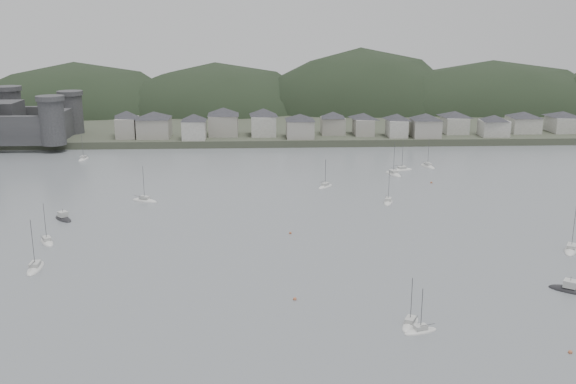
{
  "coord_description": "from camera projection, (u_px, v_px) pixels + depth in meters",
  "views": [
    {
      "loc": [
        -7.97,
        -97.37,
        52.18
      ],
      "look_at": [
        0.0,
        75.0,
        6.0
      ],
      "focal_mm": 39.99,
      "sensor_mm": 36.0,
      "label": 1
    }
  ],
  "objects": [
    {
      "name": "mooring_buoys",
      "position": [
        453.0,
        243.0,
        155.21
      ],
      "size": [
        105.82,
        113.31,
        0.7
      ],
      "color": "#AF5D3A",
      "rests_on": "ground"
    },
    {
      "name": "far_shore_land",
      "position": [
        271.0,
        106.0,
        392.09
      ],
      "size": [
        900.0,
        250.0,
        3.0
      ],
      "primitive_type": "cube",
      "color": "#383D2D",
      "rests_on": "ground"
    },
    {
      "name": "forested_ridge",
      "position": [
        281.0,
        134.0,
        370.91
      ],
      "size": [
        851.55,
        103.94,
        102.57
      ],
      "color": "black",
      "rests_on": "ground"
    },
    {
      "name": "motor_launch_near",
      "position": [
        570.0,
        290.0,
        127.81
      ],
      "size": [
        8.23,
        7.12,
        3.93
      ],
      "rotation": [
        0.0,
        0.0,
        0.94
      ],
      "color": "black",
      "rests_on": "ground"
    },
    {
      "name": "ground",
      "position": [
        309.0,
        341.0,
        107.81
      ],
      "size": [
        900.0,
        900.0,
        0.0
      ],
      "primitive_type": "plane",
      "color": "slate",
      "rests_on": "ground"
    },
    {
      "name": "waterfront_town",
      "position": [
        390.0,
        122.0,
        284.75
      ],
      "size": [
        451.48,
        28.46,
        12.92
      ],
      "color": "#A09D92",
      "rests_on": "far_shore_land"
    },
    {
      "name": "motor_launch_far",
      "position": [
        63.0,
        218.0,
        173.85
      ],
      "size": [
        7.16,
        7.69,
        3.85
      ],
      "rotation": [
        0.0,
        0.0,
        3.85
      ],
      "color": "black",
      "rests_on": "ground"
    },
    {
      "name": "moored_fleet",
      "position": [
        227.0,
        227.0,
        166.92
      ],
      "size": [
        259.67,
        177.42,
        12.6
      ],
      "color": "silver",
      "rests_on": "ground"
    }
  ]
}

